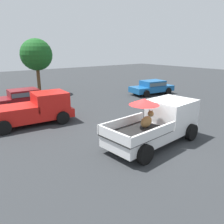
# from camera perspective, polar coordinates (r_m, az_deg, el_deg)

# --- Properties ---
(ground_plane) EXTENTS (80.00, 80.00, 0.00)m
(ground_plane) POSITION_cam_1_polar(r_m,az_deg,el_deg) (10.80, 10.33, -7.92)
(ground_plane) COLOR #2D3033
(pickup_truck_main) EXTENTS (5.17, 2.53, 2.22)m
(pickup_truck_main) POSITION_cam_1_polar(r_m,az_deg,el_deg) (10.81, 12.05, -2.45)
(pickup_truck_main) COLOR black
(pickup_truck_main) RESTS_ON ground
(pickup_truck_far) EXTENTS (4.95, 2.53, 1.80)m
(pickup_truck_far) POSITION_cam_1_polar(r_m,az_deg,el_deg) (13.83, -19.39, 0.62)
(pickup_truck_far) COLOR black
(pickup_truck_far) RESTS_ON ground
(parked_sedan_near) EXTENTS (4.50, 2.43, 1.33)m
(parked_sedan_near) POSITION_cam_1_polar(r_m,az_deg,el_deg) (22.04, 10.25, 6.43)
(parked_sedan_near) COLOR black
(parked_sedan_near) RESTS_ON ground
(parked_sedan_far) EXTENTS (4.39, 2.16, 1.33)m
(parked_sedan_far) POSITION_cam_1_polar(r_m,az_deg,el_deg) (18.34, -21.48, 3.64)
(parked_sedan_far) COLOR black
(parked_sedan_far) RESTS_ON ground
(tree_by_lot) EXTENTS (2.96, 2.96, 5.23)m
(tree_by_lot) POSITION_cam_1_polar(r_m,az_deg,el_deg) (22.68, -18.82, 13.70)
(tree_by_lot) COLOR brown
(tree_by_lot) RESTS_ON ground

